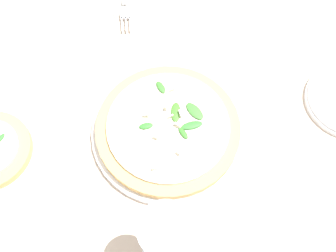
# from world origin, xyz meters

# --- Properties ---
(ground_plane) EXTENTS (6.00, 6.00, 0.00)m
(ground_plane) POSITION_xyz_m (0.00, 0.00, 0.00)
(ground_plane) COLOR beige
(pizza_arugula_main) EXTENTS (0.30, 0.30, 0.05)m
(pizza_arugula_main) POSITION_xyz_m (0.01, 0.04, 0.02)
(pizza_arugula_main) COLOR white
(pizza_arugula_main) RESTS_ON ground_plane
(wine_glass) EXTENTS (0.08, 0.08, 0.17)m
(wine_glass) POSITION_xyz_m (0.23, -0.03, 0.12)
(wine_glass) COLOR white
(wine_glass) RESTS_ON ground_plane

